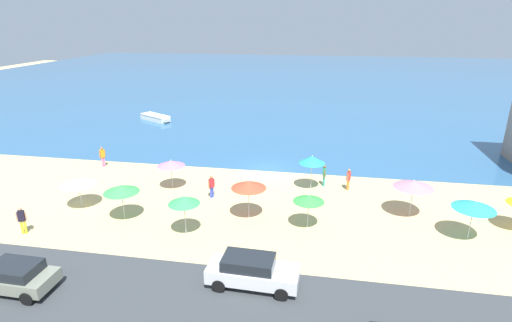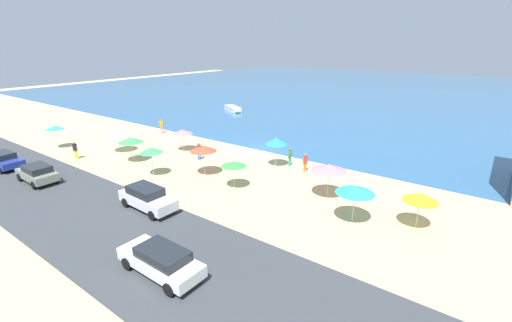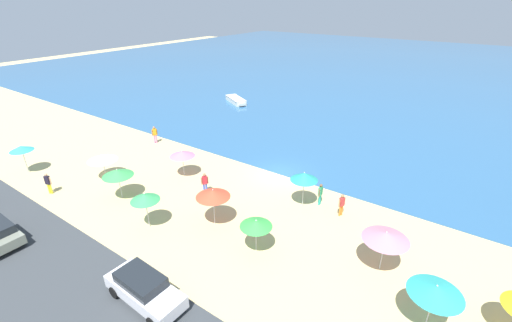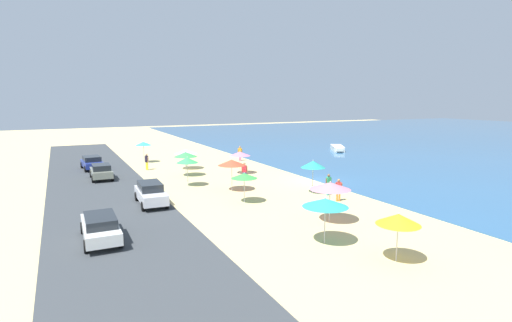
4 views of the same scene
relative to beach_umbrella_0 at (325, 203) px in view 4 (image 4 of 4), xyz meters
The scene contains 23 objects.
ground_plane 15.99m from the beach_umbrella_0, 146.31° to the left, with size 160.00×160.00×0.00m, color #D3BB7F.
coastal_road 16.23m from the beach_umbrella_0, 145.05° to the right, with size 80.00×8.00×0.06m, color #383D41.
beach_umbrella_0 is the anchor object (origin of this frame).
beach_umbrella_1 3.74m from the beach_umbrella_0, 25.21° to the left, with size 2.02×2.02×2.34m.
beach_umbrella_2 24.69m from the beach_umbrella_0, behind, with size 2.35×2.35×2.16m.
beach_umbrella_3 9.32m from the beach_umbrella_0, behind, with size 1.90×1.90×2.23m.
beach_umbrella_4 13.11m from the beach_umbrella_0, behind, with size 2.23×2.23×2.65m.
beach_umbrella_5 3.73m from the beach_umbrella_0, 139.47° to the left, with size 2.49×2.49×2.54m.
beach_umbrella_6 10.96m from the beach_umbrella_0, 148.83° to the left, with size 1.95×1.95×2.70m.
beach_umbrella_7 31.28m from the beach_umbrella_0, behind, with size 1.84×1.84×2.52m.
beach_umbrella_8 20.98m from the beach_umbrella_0, behind, with size 2.23×2.23×2.42m.
beach_umbrella_9 20.10m from the beach_umbrella_0, 168.43° to the left, with size 2.07×2.07×2.30m.
beach_umbrella_10 16.57m from the beach_umbrella_0, behind, with size 1.86×1.86×2.57m.
bather_0 26.30m from the beach_umbrella_0, behind, with size 0.53×0.35×1.74m.
bather_1 10.70m from the beach_umbrella_0, 142.35° to the left, with size 0.25×0.57×1.69m.
bather_2 16.62m from the beach_umbrella_0, 169.73° to the left, with size 0.38×0.49×1.69m.
bather_3 9.06m from the beach_umbrella_0, 137.55° to the left, with size 0.33×0.54×1.66m.
bather_4 28.29m from the beach_umbrella_0, 164.77° to the left, with size 0.37×0.51×1.80m.
parked_car_0 30.01m from the beach_umbrella_0, 162.47° to the right, with size 4.17×2.19×1.38m.
parked_car_1 13.39m from the beach_umbrella_0, 150.97° to the right, with size 4.41×1.90×1.55m.
parked_car_2 24.24m from the beach_umbrella_0, 158.93° to the right, with size 3.94×1.89×1.41m.
parked_car_3 11.79m from the beach_umbrella_0, 117.74° to the right, with size 4.58×1.83×1.40m.
skiff_nearshore 37.91m from the beach_umbrella_0, 141.16° to the left, with size 4.62×3.45×0.68m.
Camera 4 is at (29.35, -20.78, 7.45)m, focal length 28.00 mm.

